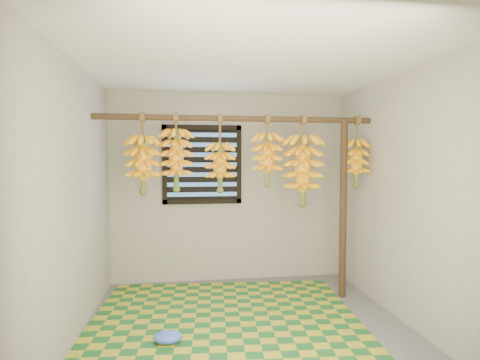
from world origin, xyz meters
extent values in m
cube|color=#535353|center=(0.00, 0.00, -0.01)|extent=(3.00, 3.00, 0.01)
cube|color=silver|center=(0.00, 0.00, 2.40)|extent=(3.00, 3.00, 0.01)
cube|color=gray|center=(0.00, 1.50, 1.20)|extent=(3.00, 0.01, 2.40)
cube|color=gray|center=(-1.50, 0.00, 1.20)|extent=(0.01, 3.00, 2.40)
cube|color=gray|center=(1.50, 0.00, 1.20)|extent=(0.01, 3.00, 2.40)
cube|color=black|center=(-0.35, 1.48, 1.50)|extent=(1.00, 0.04, 1.00)
cylinder|color=#48321E|center=(0.00, 0.70, 2.00)|extent=(3.00, 0.06, 0.06)
cylinder|color=#48321E|center=(1.20, 0.70, 1.00)|extent=(0.08, 0.08, 2.00)
cube|color=#1B5D25|center=(-0.18, 0.31, 0.01)|extent=(2.75, 2.27, 0.01)
ellipsoid|color=blue|center=(-0.72, -0.15, 0.06)|extent=(0.25, 0.18, 0.10)
cylinder|color=brown|center=(-1.00, 0.70, 1.90)|extent=(0.02, 0.02, 0.25)
cylinder|color=#4C5923|center=(-1.00, 0.70, 1.53)|extent=(0.06, 0.06, 0.56)
cylinder|color=brown|center=(-0.66, 0.70, 1.94)|extent=(0.02, 0.02, 0.18)
cylinder|color=#4C5923|center=(-0.66, 0.70, 1.58)|extent=(0.05, 0.05, 0.61)
cylinder|color=brown|center=(-0.19, 0.70, 1.87)|extent=(0.02, 0.02, 0.31)
cylinder|color=#4C5923|center=(-0.19, 0.70, 1.50)|extent=(0.05, 0.05, 0.49)
cylinder|color=brown|center=(0.32, 0.70, 1.93)|extent=(0.02, 0.02, 0.21)
cylinder|color=#4C5923|center=(0.32, 0.70, 1.58)|extent=(0.06, 0.06, 0.53)
cylinder|color=brown|center=(0.73, 0.70, 1.91)|extent=(0.02, 0.02, 0.24)
cylinder|color=#4C5923|center=(0.73, 0.70, 1.46)|extent=(0.07, 0.07, 0.72)
cylinder|color=brown|center=(1.35, 0.70, 1.90)|extent=(0.02, 0.02, 0.27)
cylinder|color=#4C5923|center=(1.35, 0.70, 1.54)|extent=(0.05, 0.05, 0.51)
camera|label=1|loc=(-0.56, -3.29, 1.55)|focal=28.00mm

